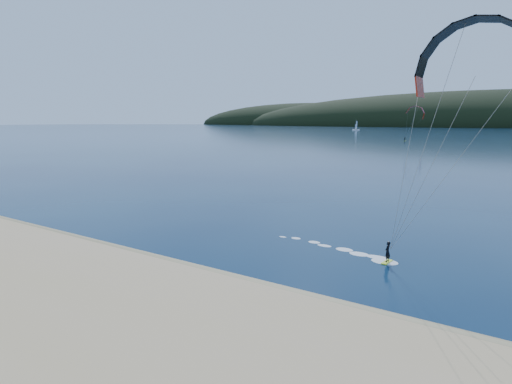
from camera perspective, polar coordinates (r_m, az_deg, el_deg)
ground at (r=28.65m, az=-18.76°, el=-12.00°), size 1800.00×1800.00×0.00m
wet_sand at (r=31.38m, az=-12.21°, el=-9.66°), size 220.00×2.50×0.10m
kitesurfer_near at (r=26.47m, az=26.56°, el=12.38°), size 19.22×6.92×15.10m
kitesurfer_far at (r=217.06m, az=20.85°, el=9.76°), size 10.00×5.45×16.10m
sailboat at (r=436.55m, az=13.46°, el=8.28°), size 7.55×4.75×10.56m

